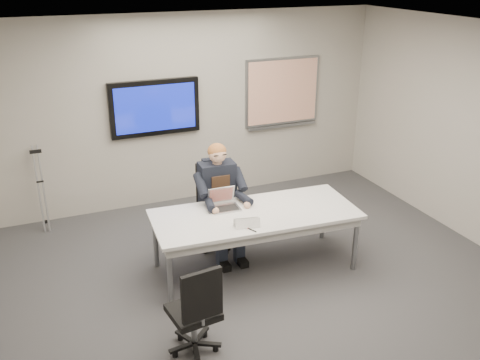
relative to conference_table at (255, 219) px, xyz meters
name	(u,v)px	position (x,y,z in m)	size (l,w,h in m)	color
floor	(275,300)	(-0.07, -0.70, -0.65)	(6.00, 6.00, 0.02)	#343436
ceiling	(283,38)	(-0.07, -0.70, 2.15)	(6.00, 6.00, 0.02)	silver
wall_back	(188,110)	(-0.07, 2.30, 0.75)	(6.00, 0.02, 2.80)	#A7A297
conference_table	(255,219)	(0.00, 0.00, 0.00)	(2.45, 1.15, 0.74)	silver
tv_display	(155,108)	(-0.57, 2.25, 0.85)	(1.30, 0.09, 0.80)	black
whiteboard	(282,93)	(1.48, 2.27, 0.88)	(1.25, 0.08, 1.10)	gray
office_chair_far	(216,221)	(-0.23, 0.72, -0.31)	(0.58, 0.58, 1.08)	black
office_chair_near	(196,325)	(-1.13, -1.17, -0.35)	(0.51, 0.51, 0.97)	black
seated_person	(223,213)	(-0.23, 0.46, -0.08)	(0.45, 0.77, 1.42)	#202736
crutch	(41,187)	(-2.25, 2.08, -0.04)	(0.17, 0.35, 1.22)	#B1B3B9
laptop	(224,203)	(-0.29, 0.28, 0.14)	(0.34, 0.32, 0.23)	#B0B0B3
name_tent	(247,222)	(-0.23, -0.29, 0.14)	(0.28, 0.08, 0.11)	white
pen	(251,229)	(-0.22, -0.38, 0.09)	(0.01, 0.01, 0.16)	black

